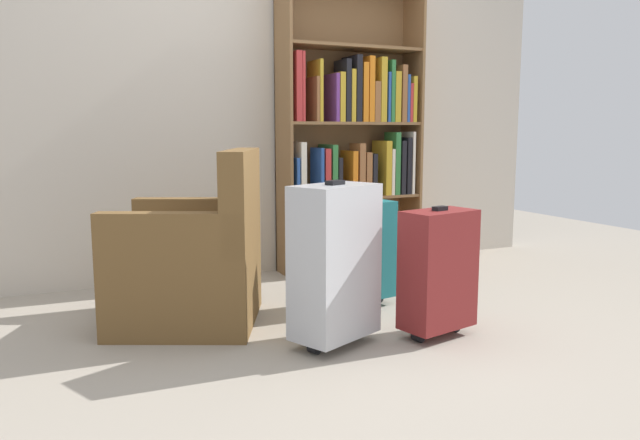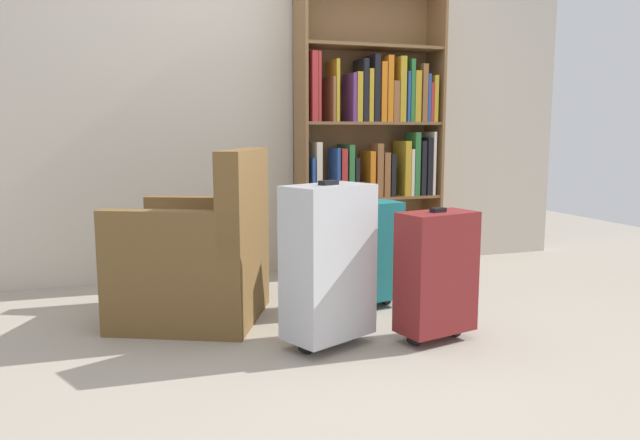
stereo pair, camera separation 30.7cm
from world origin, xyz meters
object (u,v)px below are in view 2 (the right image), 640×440
object	(u,v)px
suitcase_dark_red	(436,272)
suitcase_teal	(368,251)
suitcase_silver	(328,262)
storage_box	(394,262)
mug	(317,309)
bookshelf	(371,125)
armchair	(199,260)

from	to	relation	value
suitcase_dark_red	suitcase_teal	bearing A→B (deg)	98.16
suitcase_silver	suitcase_dark_red	bearing A→B (deg)	-10.20
storage_box	suitcase_dark_red	xyz separation A→B (m)	(-0.30, -1.09, 0.20)
mug	suitcase_teal	distance (m)	0.44
mug	suitcase_dark_red	world-z (taller)	suitcase_dark_red
mug	storage_box	world-z (taller)	storage_box
bookshelf	mug	size ratio (longest dim) A/B	17.21
suitcase_dark_red	suitcase_silver	bearing A→B (deg)	169.80
storage_box	suitcase_dark_red	world-z (taller)	suitcase_dark_red
suitcase_dark_red	armchair	bearing A→B (deg)	145.18
mug	storage_box	bearing A→B (deg)	38.18
mug	suitcase_dark_red	distance (m)	0.73
mug	armchair	bearing A→B (deg)	162.56
armchair	suitcase_teal	size ratio (longest dim) A/B	1.50
armchair	mug	distance (m)	0.68
storage_box	suitcase_teal	world-z (taller)	suitcase_teal
suitcase_dark_red	suitcase_teal	size ratio (longest dim) A/B	1.03
suitcase_teal	suitcase_dark_red	bearing A→B (deg)	-81.84
bookshelf	armchair	size ratio (longest dim) A/B	2.22
armchair	suitcase_dark_red	distance (m)	1.24
storage_box	suitcase_silver	size ratio (longest dim) A/B	0.56
armchair	suitcase_silver	size ratio (longest dim) A/B	1.20
armchair	storage_box	xyz separation A→B (m)	(1.32, 0.38, -0.18)
mug	suitcase_silver	world-z (taller)	suitcase_silver
storage_box	suitcase_teal	xyz separation A→B (m)	(-0.39, -0.47, 0.19)
suitcase_teal	suitcase_silver	xyz separation A→B (m)	(-0.42, -0.53, 0.08)
bookshelf	suitcase_silver	world-z (taller)	bookshelf
armchair	bookshelf	bearing A→B (deg)	31.15
armchair	suitcase_silver	distance (m)	0.80
mug	suitcase_dark_red	size ratio (longest dim) A/B	0.19
suitcase_dark_red	suitcase_teal	distance (m)	0.62
bookshelf	suitcase_teal	xyz separation A→B (m)	(-0.40, -0.89, -0.70)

